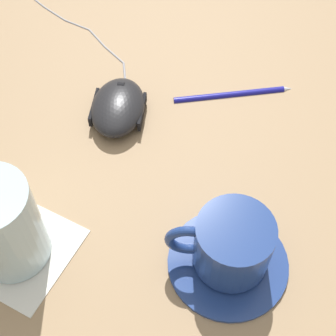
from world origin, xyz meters
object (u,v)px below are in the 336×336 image
(coffee_cup, at_px, (231,244))
(pen, at_px, (233,92))
(drinking_glass, at_px, (2,225))
(saucer, at_px, (228,262))
(computer_mouse, at_px, (118,107))

(coffee_cup, height_order, pen, coffee_cup)
(pen, bearing_deg, drinking_glass, 45.23)
(pen, bearing_deg, coffee_cup, 87.34)
(pen, bearing_deg, saucer, 87.59)
(saucer, distance_m, drinking_glass, 0.24)
(drinking_glass, bearing_deg, coffee_cup, 179.96)
(saucer, height_order, computer_mouse, computer_mouse)
(coffee_cup, distance_m, computer_mouse, 0.24)
(saucer, distance_m, computer_mouse, 0.24)
(coffee_cup, distance_m, drinking_glass, 0.23)
(saucer, bearing_deg, pen, -92.41)
(coffee_cup, xyz_separation_m, drinking_glass, (0.23, -0.00, 0.02))
(saucer, relative_size, pen, 0.80)
(computer_mouse, xyz_separation_m, drinking_glass, (0.09, 0.20, 0.04))
(coffee_cup, bearing_deg, pen, -92.66)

